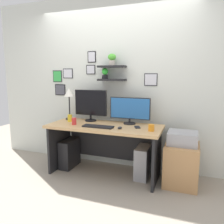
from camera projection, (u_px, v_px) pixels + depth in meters
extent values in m
plane|color=gray|center=(105.00, 173.00, 3.39)|extent=(8.00, 8.00, 0.00)
cube|color=silver|center=(115.00, 83.00, 3.57)|extent=(4.40, 0.04, 2.70)
cube|color=black|center=(112.00, 80.00, 3.45)|extent=(0.42, 0.20, 0.03)
cube|color=black|center=(112.00, 67.00, 3.42)|extent=(0.42, 0.20, 0.03)
cylinder|color=#B2A899|center=(112.00, 63.00, 3.41)|extent=(0.09, 0.09, 0.08)
ellipsoid|color=green|center=(112.00, 57.00, 3.39)|extent=(0.12, 0.12, 0.10)
cylinder|color=black|center=(105.00, 77.00, 3.48)|extent=(0.09, 0.09, 0.06)
ellipsoid|color=green|center=(105.00, 71.00, 3.47)|extent=(0.09, 0.09, 0.11)
cube|color=#2D2D33|center=(151.00, 80.00, 3.34)|extent=(0.20, 0.02, 0.19)
cube|color=silver|center=(151.00, 80.00, 3.33)|extent=(0.17, 0.00, 0.16)
cube|color=#2D2D33|center=(68.00, 73.00, 3.81)|extent=(0.18, 0.02, 0.16)
cube|color=silver|center=(68.00, 73.00, 3.80)|extent=(0.16, 0.00, 0.14)
cube|color=black|center=(60.00, 90.00, 3.91)|extent=(0.20, 0.02, 0.19)
cube|color=#4C4C56|center=(60.00, 90.00, 3.90)|extent=(0.18, 0.00, 0.16)
cube|color=#2D2D33|center=(58.00, 76.00, 3.89)|extent=(0.18, 0.02, 0.20)
cube|color=green|center=(57.00, 76.00, 3.88)|extent=(0.15, 0.00, 0.18)
cube|color=black|center=(91.00, 70.00, 3.65)|extent=(0.16, 0.02, 0.15)
cube|color=silver|center=(91.00, 70.00, 3.64)|extent=(0.13, 0.00, 0.13)
cube|color=black|center=(92.00, 57.00, 3.61)|extent=(0.14, 0.02, 0.18)
cube|color=silver|center=(92.00, 57.00, 3.60)|extent=(0.12, 0.00, 0.15)
cube|color=tan|center=(104.00, 127.00, 3.27)|extent=(1.66, 0.68, 0.04)
cube|color=black|center=(60.00, 145.00, 3.59)|extent=(0.04, 0.62, 0.71)
cube|color=black|center=(157.00, 158.00, 3.07)|extent=(0.04, 0.62, 0.71)
cube|color=black|center=(112.00, 143.00, 3.60)|extent=(1.46, 0.02, 0.50)
cylinder|color=black|center=(91.00, 120.00, 3.56)|extent=(0.18, 0.18, 0.02)
cylinder|color=black|center=(91.00, 117.00, 3.56)|extent=(0.03, 0.03, 0.09)
cube|color=black|center=(91.00, 103.00, 3.53)|extent=(0.54, 0.02, 0.40)
cube|color=black|center=(90.00, 103.00, 3.51)|extent=(0.51, 0.00, 0.38)
cylinder|color=black|center=(130.00, 123.00, 3.35)|extent=(0.18, 0.18, 0.02)
cylinder|color=black|center=(130.00, 121.00, 3.34)|extent=(0.03, 0.03, 0.07)
cube|color=black|center=(130.00, 108.00, 3.32)|extent=(0.61, 0.02, 0.32)
cube|color=#2866B2|center=(130.00, 108.00, 3.31)|extent=(0.59, 0.00, 0.30)
cube|color=black|center=(98.00, 127.00, 3.14)|extent=(0.44, 0.14, 0.02)
ellipsoid|color=black|center=(120.00, 128.00, 3.04)|extent=(0.06, 0.09, 0.03)
cylinder|color=black|center=(70.00, 119.00, 3.69)|extent=(0.13, 0.13, 0.02)
cylinder|color=black|center=(69.00, 107.00, 3.65)|extent=(0.02, 0.02, 0.36)
cone|color=white|center=(69.00, 92.00, 3.61)|extent=(0.17, 0.17, 0.13)
cube|color=black|center=(137.00, 127.00, 3.12)|extent=(0.12, 0.16, 0.01)
cylinder|color=orange|center=(151.00, 128.00, 2.92)|extent=(0.08, 0.08, 0.09)
cylinder|color=red|center=(74.00, 121.00, 3.30)|extent=(0.07, 0.07, 0.10)
cylinder|color=yellow|center=(70.00, 118.00, 3.51)|extent=(0.07, 0.07, 0.11)
cube|color=tan|center=(181.00, 164.00, 3.03)|extent=(0.44, 0.50, 0.56)
cube|color=#9E9EA3|center=(183.00, 138.00, 2.97)|extent=(0.38, 0.34, 0.17)
cube|color=black|center=(70.00, 153.00, 3.62)|extent=(0.18, 0.40, 0.45)
cube|color=#99999E|center=(143.00, 162.00, 3.25)|extent=(0.18, 0.40, 0.45)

